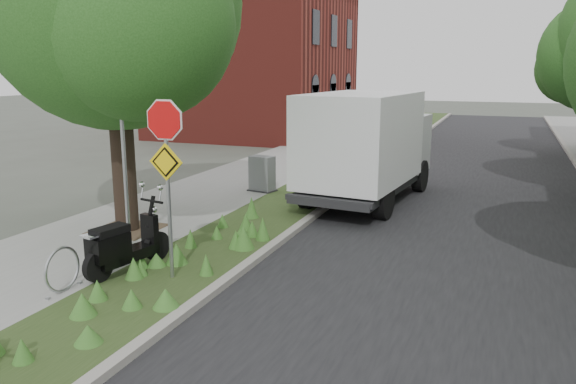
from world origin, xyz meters
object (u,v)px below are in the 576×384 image
(scooter_near, at_px, (119,250))
(box_truck, at_px, (367,142))
(sign_assembly, at_px, (166,153))
(utility_cabinet, at_px, (262,174))

(scooter_near, relative_size, box_truck, 0.32)
(sign_assembly, bearing_deg, scooter_near, -168.93)
(box_truck, distance_m, utility_cabinet, 3.29)
(sign_assembly, height_order, box_truck, sign_assembly)
(box_truck, bearing_deg, utility_cabinet, -176.20)
(sign_assembly, height_order, scooter_near, sign_assembly)
(scooter_near, relative_size, utility_cabinet, 1.82)
(sign_assembly, xyz_separation_m, scooter_near, (-0.94, -0.18, -1.76))
(sign_assembly, xyz_separation_m, utility_cabinet, (-1.40, 7.07, -1.71))
(box_truck, xyz_separation_m, utility_cabinet, (-3.10, -0.21, -1.08))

